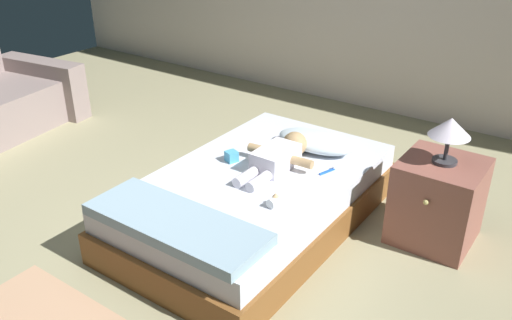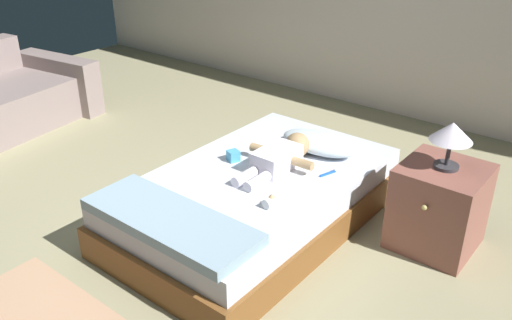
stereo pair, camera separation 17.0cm
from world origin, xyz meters
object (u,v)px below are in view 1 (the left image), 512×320
object	(u,v)px
baby	(279,156)
toothbrush	(329,171)
nightstand	(437,201)
toy_block	(232,156)
pillow	(315,141)
baby_bottle	(276,200)
bed	(256,199)
lamp	(450,130)

from	to	relation	value
baby	toothbrush	distance (m)	0.32
baby	toothbrush	xyz separation A→B (m)	(0.30, 0.10, -0.06)
nightstand	toy_block	size ratio (longest dim) A/B	5.77
toy_block	pillow	bearing A→B (deg)	53.57
toothbrush	baby_bottle	world-z (taller)	baby_bottle
bed	pillow	world-z (taller)	pillow
baby	nightstand	size ratio (longest dim) A/B	1.26
nightstand	baby_bottle	bearing A→B (deg)	-133.63
toy_block	toothbrush	bearing A→B (deg)	21.54
pillow	baby_bottle	bearing A→B (deg)	-76.52
toothbrush	toy_block	bearing A→B (deg)	-158.46
toy_block	lamp	bearing A→B (deg)	19.41
bed	lamp	bearing A→B (deg)	26.39
bed	nightstand	world-z (taller)	nightstand
nightstand	toothbrush	bearing A→B (deg)	-162.61
nightstand	baby_bottle	distance (m)	1.00
baby	toy_block	xyz separation A→B (m)	(-0.28, -0.12, -0.03)
toothbrush	toy_block	xyz separation A→B (m)	(-0.58, -0.23, 0.03)
toothbrush	nightstand	xyz separation A→B (m)	(0.63, 0.20, -0.10)
toothbrush	baby_bottle	size ratio (longest dim) A/B	1.21
bed	toy_block	world-z (taller)	toy_block
pillow	lamp	world-z (taller)	lamp
lamp	baby_bottle	size ratio (longest dim) A/B	2.48
pillow	toothbrush	bearing A→B (deg)	-45.85
pillow	nightstand	xyz separation A→B (m)	(0.86, -0.04, -0.15)
pillow	baby_bottle	distance (m)	0.78
bed	baby_bottle	size ratio (longest dim) A/B	16.72
lamp	toy_block	world-z (taller)	lamp
pillow	toy_block	bearing A→B (deg)	-126.43
baby	baby_bottle	size ratio (longest dim) A/B	5.90
pillow	bed	bearing A→B (deg)	-102.15
nightstand	lamp	xyz separation A→B (m)	(0.00, 0.00, 0.46)
nightstand	bed	bearing A→B (deg)	-153.62
baby	baby_bottle	bearing A→B (deg)	-59.25
nightstand	lamp	bearing A→B (deg)	90.00
toy_block	bed	bearing A→B (deg)	-14.06
nightstand	lamp	world-z (taller)	lamp
lamp	bed	bearing A→B (deg)	-153.61
bed	toothbrush	world-z (taller)	toothbrush
nightstand	pillow	bearing A→B (deg)	177.11
bed	toothbrush	distance (m)	0.49
pillow	baby_bottle	world-z (taller)	pillow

